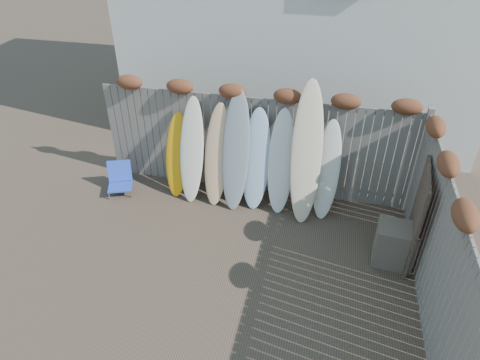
% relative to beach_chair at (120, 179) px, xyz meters
% --- Properties ---
extents(ground, '(80.00, 80.00, 0.00)m').
position_rel_beach_chair_xyz_m(ground, '(2.60, -1.73, -0.29)').
color(ground, '#493A2D').
extents(back_fence, '(6.05, 0.28, 2.24)m').
position_rel_beach_chair_xyz_m(back_fence, '(2.66, 0.66, 0.90)').
color(back_fence, slate).
rests_on(back_fence, ground).
extents(right_fence, '(0.28, 4.40, 2.24)m').
position_rel_beach_chair_xyz_m(right_fence, '(5.60, -1.48, 0.86)').
color(right_fence, slate).
rests_on(right_fence, ground).
extents(beach_chair, '(0.61, 0.63, 0.62)m').
position_rel_beach_chair_xyz_m(beach_chair, '(0.00, 0.00, 0.00)').
color(beach_chair, '#2546BA').
rests_on(beach_chair, ground).
extents(wooden_crate, '(0.66, 0.57, 0.72)m').
position_rel_beach_chair_xyz_m(wooden_crate, '(5.24, -0.87, 0.07)').
color(wooden_crate, brown).
rests_on(wooden_crate, ground).
extents(lattice_panel, '(0.18, 1.12, 1.68)m').
position_rel_beach_chair_xyz_m(lattice_panel, '(5.48, -0.71, 0.55)').
color(lattice_panel, '#483E2C').
rests_on(lattice_panel, ground).
extents(surfboard_0, '(0.47, 0.60, 1.63)m').
position_rel_beach_chair_xyz_m(surfboard_0, '(1.16, 0.28, 0.53)').
color(surfboard_0, '#F29F0A').
rests_on(surfboard_0, ground).
extents(surfboard_1, '(0.47, 0.71, 1.99)m').
position_rel_beach_chair_xyz_m(surfboard_1, '(1.49, 0.24, 0.71)').
color(surfboard_1, beige).
rests_on(surfboard_1, ground).
extents(surfboard_2, '(0.52, 0.71, 1.92)m').
position_rel_beach_chair_xyz_m(surfboard_2, '(1.98, 0.23, 0.67)').
color(surfboard_2, '#F1C36F').
rests_on(surfboard_2, ground).
extents(surfboard_3, '(0.53, 0.79, 2.20)m').
position_rel_beach_chair_xyz_m(surfboard_3, '(2.35, 0.21, 0.81)').
color(surfboard_3, gray).
rests_on(surfboard_3, ground).
extents(surfboard_4, '(0.54, 0.68, 1.88)m').
position_rel_beach_chair_xyz_m(surfboard_4, '(2.72, 0.27, 0.65)').
color(surfboard_4, '#9AB7D4').
rests_on(surfboard_4, ground).
extents(surfboard_5, '(0.53, 0.72, 1.91)m').
position_rel_beach_chair_xyz_m(surfboard_5, '(3.19, 0.26, 0.67)').
color(surfboard_5, white).
rests_on(surfboard_5, ground).
extents(surfboard_6, '(0.63, 0.92, 2.49)m').
position_rel_beach_chair_xyz_m(surfboard_6, '(3.64, 0.17, 0.96)').
color(surfboard_6, beige).
rests_on(surfboard_6, ground).
extents(surfboard_7, '(0.46, 0.65, 1.80)m').
position_rel_beach_chair_xyz_m(surfboard_7, '(4.03, 0.25, 0.61)').
color(surfboard_7, silver).
rests_on(surfboard_7, ground).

